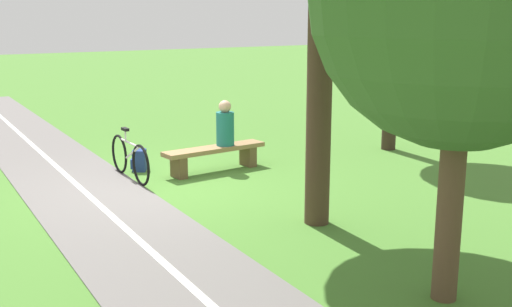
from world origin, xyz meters
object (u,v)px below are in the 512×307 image
(person_seated, at_px, (225,125))
(bench, at_px, (215,154))
(bicycle, at_px, (130,158))
(backpack, at_px, (139,160))

(person_seated, bearing_deg, bench, 0.00)
(bench, xyz_separation_m, bicycle, (1.50, -0.35, 0.05))
(person_seated, distance_m, backpack, 1.71)
(bench, bearing_deg, backpack, -38.25)
(bench, height_order, person_seated, person_seated)
(bench, relative_size, backpack, 5.11)
(bicycle, xyz_separation_m, backpack, (-0.37, -0.46, -0.18))
(person_seated, xyz_separation_m, backpack, (1.37, -0.80, -0.64))
(bench, xyz_separation_m, person_seated, (-0.24, -0.01, 0.50))
(bicycle, distance_m, backpack, 0.62)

